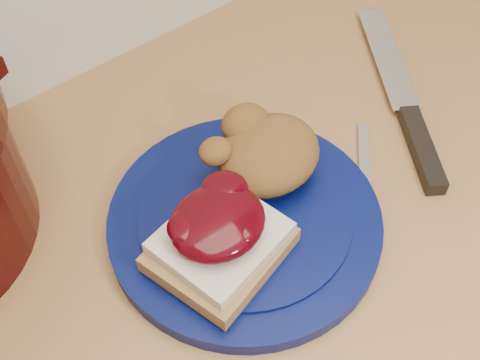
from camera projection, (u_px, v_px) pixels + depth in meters
plate at (245, 221)px, 0.62m from camera, size 0.32×0.32×0.02m
sandwich at (219, 237)px, 0.56m from camera, size 0.14×0.13×0.06m
stuffing_mound at (269, 154)px, 0.62m from camera, size 0.13×0.11×0.06m
chef_knife at (412, 121)px, 0.71m from camera, size 0.20×0.28×0.02m
butter_knife at (365, 174)px, 0.67m from camera, size 0.11×0.12×0.00m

